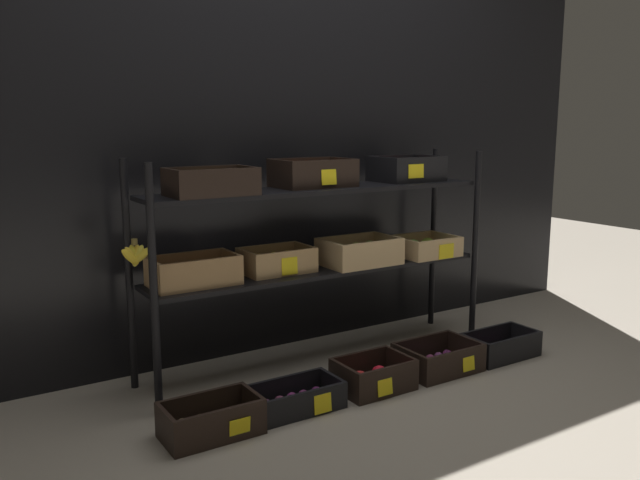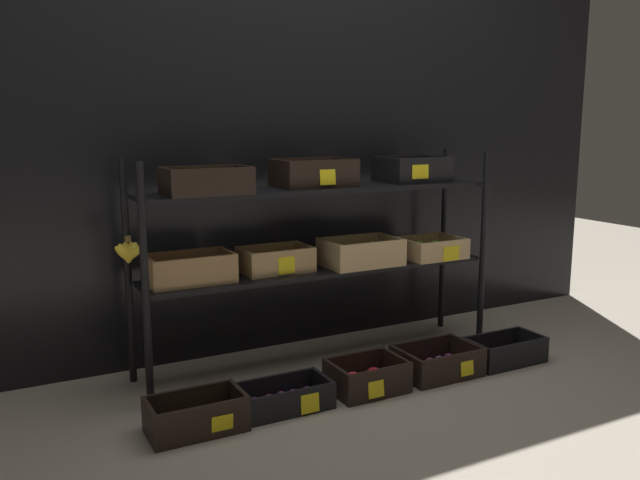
{
  "view_description": "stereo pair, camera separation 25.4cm",
  "coord_description": "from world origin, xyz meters",
  "px_view_note": "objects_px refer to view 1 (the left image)",
  "views": [
    {
      "loc": [
        -1.65,
        -2.58,
        1.16
      ],
      "look_at": [
        0.0,
        0.0,
        0.6
      ],
      "focal_mm": 36.86,
      "sensor_mm": 36.0,
      "label": 1
    },
    {
      "loc": [
        -1.43,
        -2.71,
        1.16
      ],
      "look_at": [
        0.0,
        0.0,
        0.6
      ],
      "focal_mm": 36.86,
      "sensor_mm": 36.0,
      "label": 2
    }
  ],
  "objects_px": {
    "crate_ground_apple_red": "(374,378)",
    "crate_ground_right_plum": "(438,361)",
    "crate_ground_plum": "(296,400)",
    "display_rack": "(317,228)",
    "crate_ground_kiwi": "(212,422)",
    "crate_ground_rightmost_plum": "(500,348)"
  },
  "relations": [
    {
      "from": "crate_ground_apple_red",
      "to": "crate_ground_right_plum",
      "type": "height_order",
      "value": "crate_ground_apple_red"
    },
    {
      "from": "crate_ground_plum",
      "to": "crate_ground_right_plum",
      "type": "height_order",
      "value": "crate_ground_right_plum"
    },
    {
      "from": "display_rack",
      "to": "crate_ground_kiwi",
      "type": "height_order",
      "value": "display_rack"
    },
    {
      "from": "display_rack",
      "to": "crate_ground_apple_red",
      "type": "xyz_separation_m",
      "value": [
        0.03,
        -0.42,
        -0.61
      ]
    },
    {
      "from": "crate_ground_apple_red",
      "to": "crate_ground_rightmost_plum",
      "type": "bearing_deg",
      "value": -1.47
    },
    {
      "from": "crate_ground_plum",
      "to": "crate_ground_apple_red",
      "type": "distance_m",
      "value": 0.39
    },
    {
      "from": "crate_ground_apple_red",
      "to": "crate_ground_right_plum",
      "type": "bearing_deg",
      "value": 1.49
    },
    {
      "from": "crate_ground_right_plum",
      "to": "crate_ground_rightmost_plum",
      "type": "relative_size",
      "value": 0.98
    },
    {
      "from": "display_rack",
      "to": "crate_ground_kiwi",
      "type": "xyz_separation_m",
      "value": [
        -0.74,
        -0.44,
        -0.61
      ]
    },
    {
      "from": "crate_ground_plum",
      "to": "crate_ground_apple_red",
      "type": "height_order",
      "value": "crate_ground_apple_red"
    },
    {
      "from": "display_rack",
      "to": "crate_ground_rightmost_plum",
      "type": "distance_m",
      "value": 1.1
    },
    {
      "from": "crate_ground_plum",
      "to": "crate_ground_rightmost_plum",
      "type": "height_order",
      "value": "crate_ground_rightmost_plum"
    },
    {
      "from": "crate_ground_rightmost_plum",
      "to": "crate_ground_plum",
      "type": "bearing_deg",
      "value": 178.92
    },
    {
      "from": "crate_ground_plum",
      "to": "crate_ground_rightmost_plum",
      "type": "relative_size",
      "value": 1.0
    },
    {
      "from": "crate_ground_kiwi",
      "to": "crate_ground_rightmost_plum",
      "type": "relative_size",
      "value": 0.97
    },
    {
      "from": "crate_ground_plum",
      "to": "crate_ground_apple_red",
      "type": "xyz_separation_m",
      "value": [
        0.39,
        -0.0,
        0.01
      ]
    },
    {
      "from": "crate_ground_kiwi",
      "to": "crate_ground_apple_red",
      "type": "distance_m",
      "value": 0.77
    },
    {
      "from": "crate_ground_rightmost_plum",
      "to": "display_rack",
      "type": "bearing_deg",
      "value": 151.12
    },
    {
      "from": "crate_ground_rightmost_plum",
      "to": "crate_ground_right_plum",
      "type": "bearing_deg",
      "value": 175.56
    },
    {
      "from": "display_rack",
      "to": "crate_ground_apple_red",
      "type": "relative_size",
      "value": 5.78
    },
    {
      "from": "crate_ground_right_plum",
      "to": "crate_ground_kiwi",
      "type": "bearing_deg",
      "value": -178.54
    },
    {
      "from": "display_rack",
      "to": "crate_ground_right_plum",
      "type": "xyz_separation_m",
      "value": [
        0.41,
        -0.41,
        -0.61
      ]
    }
  ]
}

